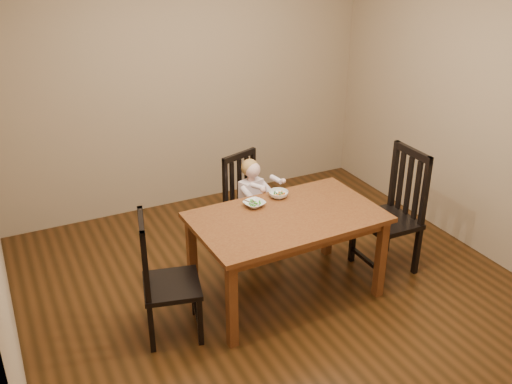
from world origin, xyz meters
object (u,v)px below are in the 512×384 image
dining_table (287,225)px  bowl_peas (254,204)px  chair_child (249,206)px  chair_left (164,280)px  chair_right (393,213)px  toddler (252,196)px  bowl_veg (278,194)px

dining_table → bowl_peas: 0.32m
bowl_peas → dining_table: bearing=-57.8°
chair_child → bowl_peas: chair_child is taller
chair_left → bowl_peas: 0.96m
chair_right → toddler: size_ratio=2.34×
dining_table → chair_left: chair_left is taller
chair_child → chair_right: 1.28m
chair_right → dining_table: bearing=89.3°
chair_right → bowl_veg: size_ratio=6.72×
chair_left → bowl_veg: 1.22m
bowl_veg → toddler: bearing=95.2°
bowl_peas → chair_left: bearing=-161.0°
dining_table → toddler: 0.74m
chair_child → chair_left: chair_left is taller
toddler → bowl_veg: size_ratio=2.87×
chair_left → chair_right: bearing=104.1°
dining_table → toddler: (0.06, 0.73, -0.08)m
chair_left → bowl_peas: (0.87, 0.30, 0.28)m
chair_right → bowl_peas: 1.25m
chair_left → toddler: (1.09, 0.78, 0.10)m
chair_child → bowl_veg: bearing=77.7°
bowl_peas → bowl_veg: bowl_veg is taller
chair_child → chair_right: chair_right is taller
chair_right → bowl_peas: size_ratio=6.65×
toddler → bowl_peas: toddler is taller
dining_table → chair_child: chair_child is taller
chair_child → chair_left: size_ratio=0.96×
toddler → chair_right: bearing=123.2°
chair_child → chair_left: (-1.07, -0.83, 0.02)m
chair_left → bowl_peas: chair_left is taller
chair_right → bowl_veg: bearing=70.7°
dining_table → chair_left: 1.05m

